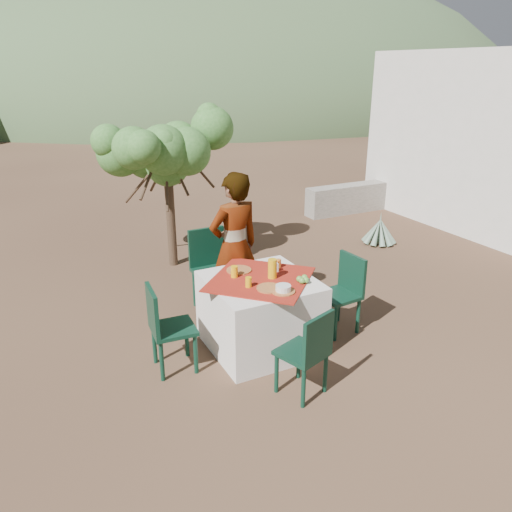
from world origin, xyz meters
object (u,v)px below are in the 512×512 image
Objects in this scene: chair_far at (211,265)px; shrub_tree at (170,158)px; person at (235,247)px; agave at (380,232)px; juice_pitcher at (272,269)px; chair_right at (344,290)px; table at (260,313)px; chair_near at (308,350)px; chair_left at (165,325)px.

chair_far is 1.87m from shrub_tree.
agave is at bearing -166.30° from person.
agave is at bearing 33.02° from juice_pitcher.
person is (-0.92, 0.82, 0.37)m from chair_right.
table is 1.52× the size of chair_right.
chair_near is 0.48× the size of person.
agave is at bearing 31.63° from table.
person reaches higher than chair_right.
chair_near is 3.76m from shrub_tree.
person is (0.05, 0.74, 0.47)m from table.
person is at bearing -137.26° from chair_right.
chair_far is 0.50m from person.
shrub_tree is at bearing 90.78° from table.
chair_far is at bearing -92.35° from shrub_tree.
juice_pitcher is (1.11, -0.04, 0.38)m from chair_left.
chair_near is 4.35m from agave.
chair_left reaches higher than table.
table is at bearing -148.37° from agave.
chair_left is 0.51× the size of person.
agave is at bearing 127.32° from chair_right.
chair_far is 1.40m from chair_left.
chair_far is (-0.10, 1.09, 0.15)m from table.
chair_right is 0.94m from juice_pitcher.
chair_left is 1.97m from chair_right.
agave is 3.02× the size of juice_pitcher.
chair_far is at bearing -142.98° from chair_right.
chair_right is (1.96, -0.10, -0.00)m from chair_left.
table is at bearing -100.36° from chair_right.
shrub_tree is 3.31× the size of agave.
chair_right is 1.44× the size of agave.
chair_far is 0.56× the size of person.
chair_left is 1.01× the size of chair_right.
agave is (3.25, -0.68, -1.35)m from shrub_tree.
person reaches higher than agave.
chair_near is 1.00m from juice_pitcher.
table reaches higher than agave.
chair_near is (0.08, -2.02, -0.08)m from chair_far.
juice_pitcher reaches higher than table.
person is 2.86× the size of agave.
chair_right is at bearing -48.54° from chair_far.
chair_left is 3.01m from shrub_tree.
chair_right is at bearing 130.33° from person.
table is at bearing -85.64° from chair_far.
chair_left is (-0.99, 0.01, 0.10)m from table.
chair_right is at bearing -3.53° from juice_pitcher.
shrub_tree reaches higher than chair_far.
agave is 3.75m from juice_pitcher.
person is 3.45m from agave.
person is 2.05m from shrub_tree.
chair_right is 0.43× the size of shrub_tree.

